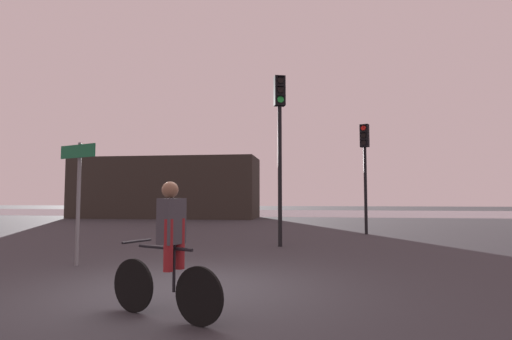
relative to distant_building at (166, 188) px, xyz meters
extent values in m
plane|color=#333338|center=(8.02, -20.91, -2.09)|extent=(120.00, 120.00, 0.00)
cube|color=slate|center=(8.02, 10.00, -2.09)|extent=(80.00, 16.00, 0.01)
cube|color=#2D2823|center=(0.00, 0.00, 0.00)|extent=(12.81, 4.00, 4.18)
cylinder|color=black|center=(9.15, -15.29, -0.01)|extent=(0.12, 0.12, 4.16)
cube|color=black|center=(9.15, -15.29, 2.52)|extent=(0.38, 0.32, 0.90)
cylinder|color=black|center=(9.19, -15.42, 2.81)|extent=(0.19, 0.08, 0.19)
cube|color=black|center=(9.20, -15.44, 2.92)|extent=(0.22, 0.17, 0.02)
cylinder|color=black|center=(9.19, -15.42, 2.52)|extent=(0.19, 0.08, 0.19)
cube|color=black|center=(9.20, -15.44, 2.63)|extent=(0.22, 0.17, 0.02)
cylinder|color=green|center=(9.19, -15.42, 2.23)|extent=(0.19, 0.08, 0.19)
cube|color=black|center=(9.20, -15.44, 2.34)|extent=(0.22, 0.17, 0.02)
cylinder|color=black|center=(12.19, -10.99, -0.39)|extent=(0.12, 0.12, 3.41)
cube|color=black|center=(12.19, -10.99, 1.76)|extent=(0.39, 0.35, 0.90)
cylinder|color=red|center=(12.14, -11.11, 2.05)|extent=(0.19, 0.11, 0.19)
cube|color=black|center=(12.13, -11.13, 2.16)|extent=(0.22, 0.19, 0.02)
cylinder|color=black|center=(12.14, -11.11, 1.76)|extent=(0.19, 0.11, 0.19)
cube|color=black|center=(12.13, -11.13, 1.87)|extent=(0.22, 0.19, 0.02)
cylinder|color=black|center=(12.14, -11.11, 1.47)|extent=(0.19, 0.11, 0.19)
cube|color=black|center=(12.13, -11.13, 1.58)|extent=(0.22, 0.19, 0.02)
cylinder|color=slate|center=(5.14, -19.10, -0.79)|extent=(0.08, 0.08, 2.60)
cube|color=#116038|center=(5.12, -19.15, 0.32)|extent=(1.03, 0.44, 0.28)
cylinder|color=black|center=(7.81, -22.19, -1.76)|extent=(0.62, 0.30, 0.66)
cylinder|color=black|center=(8.78, -22.61, -1.76)|extent=(0.62, 0.30, 0.66)
cylinder|color=black|center=(8.29, -22.40, -1.26)|extent=(0.79, 0.37, 0.04)
cylinder|color=black|center=(8.43, -22.46, -1.49)|extent=(0.04, 0.04, 0.55)
cylinder|color=black|center=(7.86, -22.21, -1.21)|extent=(0.21, 0.43, 0.03)
cylinder|color=maroon|center=(8.47, -22.37, -1.21)|extent=(0.11, 0.11, 0.60)
cylinder|color=maroon|center=(8.39, -22.55, -1.21)|extent=(0.11, 0.11, 0.60)
cube|color=#3F3F47|center=(8.39, -22.44, -0.94)|extent=(0.30, 0.35, 0.54)
sphere|color=#846047|center=(8.36, -22.43, -0.57)|extent=(0.20, 0.20, 0.20)
camera|label=1|loc=(10.01, -27.02, -0.66)|focal=28.00mm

